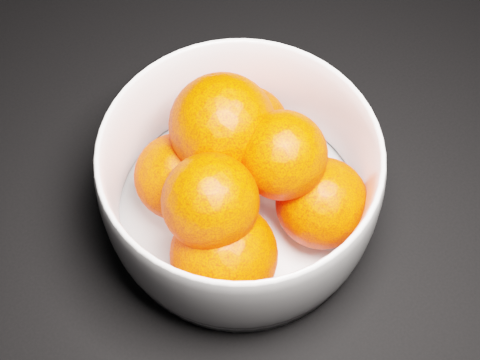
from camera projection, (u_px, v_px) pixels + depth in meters
bowl at (240, 183)px, 0.48m from camera, size 0.20×0.20×0.10m
orange_pile at (239, 179)px, 0.46m from camera, size 0.15×0.15×0.11m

